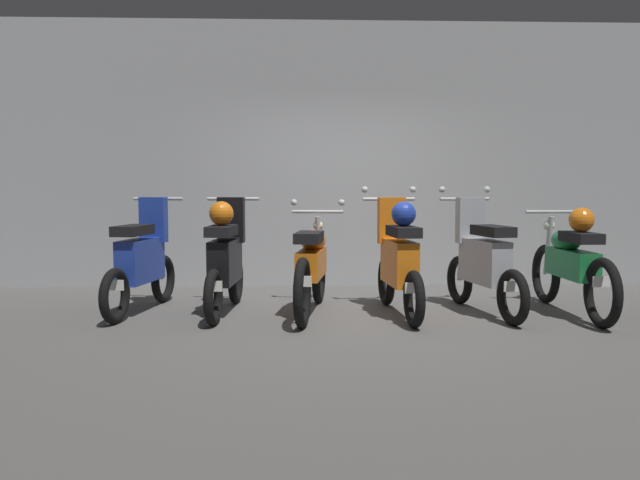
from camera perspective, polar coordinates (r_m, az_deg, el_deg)
The scene contains 8 objects.
ground_plane at distance 6.46m, azimuth 3.18°, elevation -6.79°, with size 80.00×80.00×0.00m, color #565451.
back_wall at distance 8.57m, azimuth 1.83°, elevation 7.44°, with size 16.00×0.30×3.39m, color #9EA0A3.
motorbike_slot_0 at distance 6.91m, azimuth -15.35°, elevation -1.79°, with size 0.58×1.67×1.18m.
motorbike_slot_1 at distance 6.65m, azimuth -8.29°, elevation -1.57°, with size 0.56×1.68×1.18m.
motorbike_slot_2 at distance 6.57m, azimuth -0.73°, elevation -2.24°, with size 0.58×1.94×1.15m.
motorbike_slot_3 at distance 6.53m, azimuth 6.91°, elevation -1.64°, with size 0.59×1.68×1.29m.
motorbike_slot_4 at distance 6.79m, azimuth 14.08°, elevation -1.86°, with size 0.58×1.67×1.29m.
motorbike_slot_5 at distance 7.00m, azimuth 21.20°, elevation -1.85°, with size 0.56×1.95×1.08m.
Camera 1 is at (-0.60, -6.30, 1.29)m, focal length 36.46 mm.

